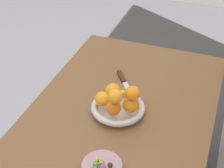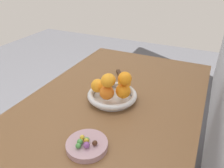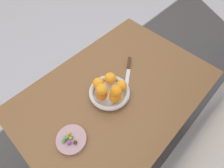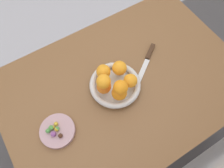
{
  "view_description": "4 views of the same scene",
  "coord_description": "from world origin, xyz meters",
  "px_view_note": "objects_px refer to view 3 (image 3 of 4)",
  "views": [
    {
      "loc": [
        1.08,
        0.34,
        1.69
      ],
      "look_at": [
        0.03,
        -0.04,
        0.87
      ],
      "focal_mm": 55.0,
      "sensor_mm": 36.0,
      "label": 1
    },
    {
      "loc": [
        0.8,
        0.34,
        1.29
      ],
      "look_at": [
        0.07,
        0.0,
        0.84
      ],
      "focal_mm": 35.0,
      "sensor_mm": 36.0,
      "label": 2
    },
    {
      "loc": [
        0.39,
        0.34,
        1.57
      ],
      "look_at": [
        0.05,
        0.01,
        0.87
      ],
      "focal_mm": 28.0,
      "sensor_mm": 36.0,
      "label": 3
    },
    {
      "loc": [
        0.28,
        0.34,
        1.62
      ],
      "look_at": [
        0.07,
        -0.0,
        0.8
      ],
      "focal_mm": 35.0,
      "sensor_mm": 36.0,
      "label": 4
    }
  ],
  "objects_px": {
    "orange_3": "(111,78)",
    "candy_ball_7": "(75,142)",
    "candy_ball_3": "(71,138)",
    "candy_ball_6": "(69,142)",
    "orange_6": "(101,89)",
    "candy_ball_0": "(69,134)",
    "dining_table": "(116,98)",
    "candy_ball_5": "(71,137)",
    "orange_5": "(116,91)",
    "orange_2": "(121,86)",
    "candy_ball_1": "(67,137)",
    "candy_dish": "(72,139)",
    "knife": "(128,71)",
    "orange_1": "(115,96)",
    "orange_4": "(98,83)",
    "fruit_bowl": "(109,93)",
    "orange_0": "(102,94)",
    "candy_ball_4": "(64,141)",
    "candy_ball_2": "(66,138)"
  },
  "relations": [
    {
      "from": "orange_4",
      "to": "candy_ball_7",
      "type": "xyz_separation_m",
      "value": [
        0.28,
        0.14,
        -0.04
      ]
    },
    {
      "from": "candy_ball_6",
      "to": "knife",
      "type": "relative_size",
      "value": 0.09
    },
    {
      "from": "knife",
      "to": "candy_ball_0",
      "type": "bearing_deg",
      "value": 6.95
    },
    {
      "from": "fruit_bowl",
      "to": "orange_5",
      "type": "relative_size",
      "value": 3.88
    },
    {
      "from": "candy_ball_1",
      "to": "candy_ball_6",
      "type": "height_order",
      "value": "candy_ball_6"
    },
    {
      "from": "dining_table",
      "to": "orange_4",
      "type": "relative_size",
      "value": 17.8
    },
    {
      "from": "candy_ball_4",
      "to": "candy_ball_7",
      "type": "distance_m",
      "value": 0.05
    },
    {
      "from": "fruit_bowl",
      "to": "candy_ball_3",
      "type": "bearing_deg",
      "value": 8.7
    },
    {
      "from": "candy_ball_3",
      "to": "candy_ball_7",
      "type": "bearing_deg",
      "value": 91.54
    },
    {
      "from": "orange_2",
      "to": "candy_ball_1",
      "type": "xyz_separation_m",
      "value": [
        0.36,
        -0.01,
        -0.04
      ]
    },
    {
      "from": "orange_2",
      "to": "candy_ball_7",
      "type": "bearing_deg",
      "value": 6.56
    },
    {
      "from": "orange_2",
      "to": "candy_ball_6",
      "type": "distance_m",
      "value": 0.38
    },
    {
      "from": "orange_4",
      "to": "orange_5",
      "type": "relative_size",
      "value": 1.07
    },
    {
      "from": "knife",
      "to": "orange_2",
      "type": "bearing_deg",
      "value": 26.52
    },
    {
      "from": "dining_table",
      "to": "candy_ball_7",
      "type": "height_order",
      "value": "candy_ball_7"
    },
    {
      "from": "candy_dish",
      "to": "candy_ball_6",
      "type": "xyz_separation_m",
      "value": [
        0.02,
        0.01,
        0.02
      ]
    },
    {
      "from": "orange_0",
      "to": "candy_ball_4",
      "type": "xyz_separation_m",
      "value": [
        0.28,
        0.03,
        -0.04
      ]
    },
    {
      "from": "candy_ball_1",
      "to": "orange_4",
      "type": "bearing_deg",
      "value": -162.49
    },
    {
      "from": "orange_5",
      "to": "candy_ball_2",
      "type": "xyz_separation_m",
      "value": [
        0.3,
        -0.04,
        -0.1
      ]
    },
    {
      "from": "dining_table",
      "to": "orange_5",
      "type": "xyz_separation_m",
      "value": [
        0.06,
        0.06,
        0.22
      ]
    },
    {
      "from": "orange_0",
      "to": "orange_1",
      "type": "xyz_separation_m",
      "value": [
        -0.04,
        0.06,
        0.0
      ]
    },
    {
      "from": "candy_dish",
      "to": "orange_0",
      "type": "distance_m",
      "value": 0.26
    },
    {
      "from": "dining_table",
      "to": "candy_ball_0",
      "type": "relative_size",
      "value": 64.97
    },
    {
      "from": "orange_4",
      "to": "candy_ball_2",
      "type": "bearing_deg",
      "value": 17.02
    },
    {
      "from": "candy_ball_1",
      "to": "candy_ball_4",
      "type": "xyz_separation_m",
      "value": [
        0.02,
        0.0,
        0.0
      ]
    },
    {
      "from": "fruit_bowl",
      "to": "candy_ball_0",
      "type": "bearing_deg",
      "value": 4.81
    },
    {
      "from": "orange_5",
      "to": "candy_ball_2",
      "type": "relative_size",
      "value": 2.83
    },
    {
      "from": "candy_ball_6",
      "to": "candy_ball_3",
      "type": "bearing_deg",
      "value": -150.26
    },
    {
      "from": "dining_table",
      "to": "candy_ball_4",
      "type": "relative_size",
      "value": 60.32
    },
    {
      "from": "orange_3",
      "to": "candy_ball_7",
      "type": "xyz_separation_m",
      "value": [
        0.35,
        0.12,
        -0.04
      ]
    },
    {
      "from": "candy_ball_5",
      "to": "orange_5",
      "type": "bearing_deg",
      "value": 175.97
    },
    {
      "from": "orange_3",
      "to": "candy_ball_7",
      "type": "height_order",
      "value": "orange_3"
    },
    {
      "from": "candy_dish",
      "to": "candy_ball_6",
      "type": "distance_m",
      "value": 0.03
    },
    {
      "from": "candy_ball_0",
      "to": "orange_5",
      "type": "bearing_deg",
      "value": 171.71
    },
    {
      "from": "orange_2",
      "to": "candy_ball_1",
      "type": "height_order",
      "value": "orange_2"
    },
    {
      "from": "candy_ball_3",
      "to": "candy_ball_7",
      "type": "relative_size",
      "value": 1.01
    },
    {
      "from": "orange_1",
      "to": "orange_4",
      "type": "height_order",
      "value": "orange_1"
    },
    {
      "from": "candy_dish",
      "to": "orange_3",
      "type": "xyz_separation_m",
      "value": [
        -0.35,
        -0.09,
        0.06
      ]
    },
    {
      "from": "orange_6",
      "to": "candy_ball_4",
      "type": "distance_m",
      "value": 0.29
    },
    {
      "from": "orange_6",
      "to": "candy_ball_0",
      "type": "distance_m",
      "value": 0.26
    },
    {
      "from": "dining_table",
      "to": "orange_3",
      "type": "bearing_deg",
      "value": -95.4
    },
    {
      "from": "candy_ball_3",
      "to": "candy_ball_6",
      "type": "height_order",
      "value": "candy_ball_6"
    },
    {
      "from": "dining_table",
      "to": "orange_3",
      "type": "relative_size",
      "value": 17.23
    },
    {
      "from": "candy_ball_0",
      "to": "orange_4",
      "type": "bearing_deg",
      "value": -162.68
    },
    {
      "from": "orange_6",
      "to": "candy_ball_5",
      "type": "bearing_deg",
      "value": 9.61
    },
    {
      "from": "fruit_bowl",
      "to": "candy_ball_0",
      "type": "distance_m",
      "value": 0.3
    },
    {
      "from": "candy_ball_4",
      "to": "orange_4",
      "type": "bearing_deg",
      "value": -163.12
    },
    {
      "from": "orange_5",
      "to": "knife",
      "type": "xyz_separation_m",
      "value": [
        -0.21,
        -0.1,
        -0.13
      ]
    },
    {
      "from": "candy_ball_5",
      "to": "orange_0",
      "type": "bearing_deg",
      "value": -169.7
    },
    {
      "from": "candy_dish",
      "to": "knife",
      "type": "height_order",
      "value": "candy_dish"
    }
  ]
}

